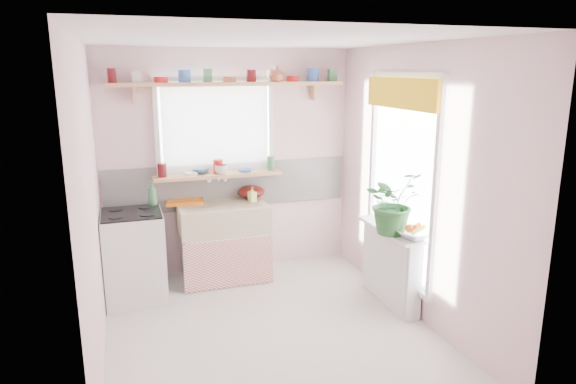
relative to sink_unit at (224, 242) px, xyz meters
name	(u,v)px	position (x,y,z in m)	size (l,w,h in m)	color
room	(308,160)	(0.81, -0.43, 0.94)	(3.20, 3.20, 3.20)	beige
sink_unit	(224,242)	(0.00, 0.00, 0.00)	(0.95, 0.65, 1.11)	white
cooker	(134,256)	(-0.95, -0.24, 0.03)	(0.58, 0.58, 0.93)	white
radiator_ledge	(390,264)	(1.45, -1.09, -0.03)	(0.22, 0.95, 0.78)	white
windowsill	(218,175)	(0.00, 0.19, 0.71)	(1.40, 0.22, 0.04)	tan
pine_shelf	(230,84)	(0.15, 0.18, 1.69)	(2.52, 0.24, 0.04)	tan
shelf_crockery	(230,77)	(0.15, 0.18, 1.76)	(2.47, 0.11, 0.12)	#590F14
sill_crockery	(218,168)	(0.00, 0.19, 0.78)	(1.35, 0.11, 0.12)	#590F14
dish_tray	(185,201)	(-0.38, 0.21, 0.44)	(0.40, 0.30, 0.04)	orange
colander	(251,192)	(0.37, 0.21, 0.49)	(0.31, 0.31, 0.14)	#55110E
jade_plant	(393,202)	(1.36, -1.24, 0.65)	(0.54, 0.47, 0.60)	#245C28
fruit_bowl	(415,235)	(1.48, -1.45, 0.38)	(0.31, 0.31, 0.07)	silver
herb_pot	(383,210)	(1.48, -0.85, 0.45)	(0.12, 0.08, 0.22)	#296327
soap_bottle_sink	(252,194)	(0.34, 0.03, 0.50)	(0.08, 0.08, 0.17)	#CDDF63
sill_cup	(221,170)	(0.02, 0.13, 0.78)	(0.13, 0.13, 0.10)	beige
sill_bowl	(200,171)	(-0.19, 0.25, 0.76)	(0.18, 0.18, 0.06)	#2D5E94
shelf_vase	(277,74)	(0.66, 0.12, 1.79)	(0.16, 0.16, 0.16)	#B04E36
cooker_bottle	(152,193)	(-0.73, -0.02, 0.61)	(0.10, 0.10, 0.26)	#3A7547
fruit	(416,228)	(1.49, -1.44, 0.44)	(0.20, 0.14, 0.10)	#E85413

